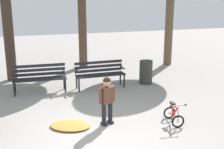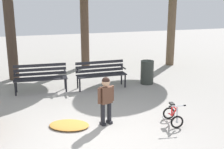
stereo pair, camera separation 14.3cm
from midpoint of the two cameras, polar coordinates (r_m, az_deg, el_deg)
The scene contains 7 objects.
ground at distance 6.23m, azimuth -2.17°, elevation -12.13°, with size 36.00×36.00×0.00m, color gray.
park_bench_far_left at distance 9.15m, azimuth -13.50°, elevation -0.23°, with size 1.63×0.56×0.85m.
park_bench_left at distance 9.34m, azimuth -1.79°, elevation 0.49°, with size 1.60×0.47×0.85m.
child_standing at distance 6.54m, azimuth -0.58°, elevation -4.41°, with size 0.41×0.23×1.13m.
kids_bicycle at distance 6.90m, azimuth 12.51°, elevation -7.89°, with size 0.43×0.60×0.54m.
leaf_pile at distance 6.71m, azimuth -7.84°, elevation -9.87°, with size 0.92×0.64×0.07m, color #C68438.
trash_bin at distance 9.85m, azimuth 7.36°, elevation 0.44°, with size 0.44×0.44×0.79m, color #2D332D.
Camera 2 is at (-1.42, -5.38, 2.83)m, focal length 46.27 mm.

